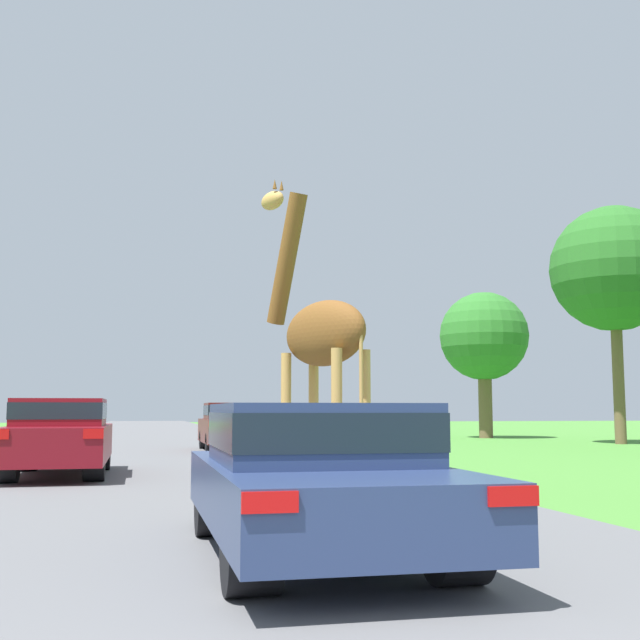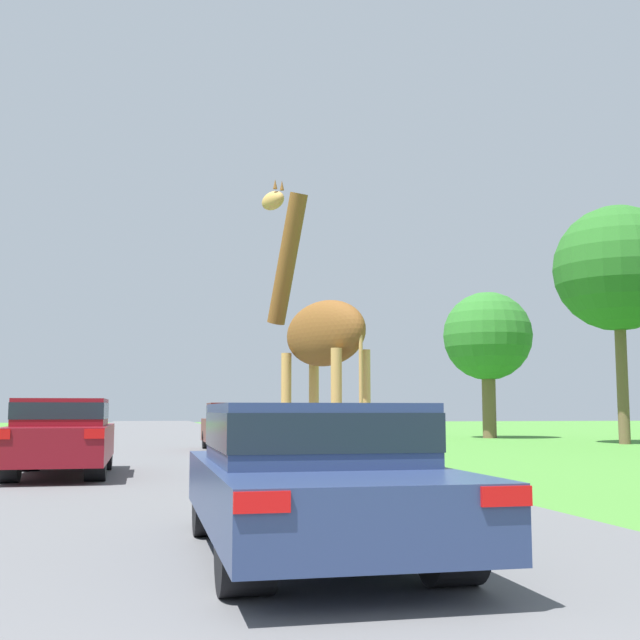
{
  "view_description": "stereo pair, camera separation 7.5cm",
  "coord_description": "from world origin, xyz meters",
  "px_view_note": "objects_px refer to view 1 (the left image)",
  "views": [
    {
      "loc": [
        -0.96,
        -1.32,
        1.22
      ],
      "look_at": [
        1.6,
        10.03,
        2.53
      ],
      "focal_mm": 45.0,
      "sensor_mm": 36.0,
      "label": 1
    },
    {
      "loc": [
        -0.89,
        -1.34,
        1.22
      ],
      "look_at": [
        1.6,
        10.03,
        2.53
      ],
      "focal_mm": 45.0,
      "sensor_mm": 36.0,
      "label": 2
    }
  ],
  "objects_px": {
    "car_lead_maroon": "(316,473)",
    "car_queue_left": "(60,434)",
    "tree_right_cluster": "(614,269)",
    "car_queue_right": "(232,425)",
    "tree_mid_field": "(484,337)",
    "giraffe_near_road": "(318,333)"
  },
  "relations": [
    {
      "from": "car_queue_left",
      "to": "tree_mid_field",
      "type": "xyz_separation_m",
      "value": [
        16.21,
        16.95,
        3.64
      ]
    },
    {
      "from": "tree_right_cluster",
      "to": "car_lead_maroon",
      "type": "bearing_deg",
      "value": -128.79
    },
    {
      "from": "giraffe_near_road",
      "to": "tree_mid_field",
      "type": "height_order",
      "value": "tree_mid_field"
    },
    {
      "from": "giraffe_near_road",
      "to": "tree_right_cluster",
      "type": "relative_size",
      "value": 0.57
    },
    {
      "from": "car_lead_maroon",
      "to": "car_queue_left",
      "type": "xyz_separation_m",
      "value": [
        -2.89,
        9.06,
        0.07
      ]
    },
    {
      "from": "tree_right_cluster",
      "to": "car_queue_right",
      "type": "bearing_deg",
      "value": -174.56
    },
    {
      "from": "car_lead_maroon",
      "to": "tree_right_cluster",
      "type": "xyz_separation_m",
      "value": [
        15.45,
        19.22,
        5.66
      ]
    },
    {
      "from": "tree_right_cluster",
      "to": "tree_mid_field",
      "type": "bearing_deg",
      "value": 107.46
    },
    {
      "from": "car_queue_left",
      "to": "tree_mid_field",
      "type": "distance_m",
      "value": 23.73
    },
    {
      "from": "giraffe_near_road",
      "to": "car_queue_right",
      "type": "distance_m",
      "value": 13.18
    },
    {
      "from": "giraffe_near_road",
      "to": "tree_right_cluster",
      "type": "height_order",
      "value": "tree_right_cluster"
    },
    {
      "from": "car_queue_left",
      "to": "tree_mid_field",
      "type": "bearing_deg",
      "value": 46.27
    },
    {
      "from": "tree_right_cluster",
      "to": "car_queue_left",
      "type": "bearing_deg",
      "value": -151.0
    },
    {
      "from": "car_queue_left",
      "to": "tree_right_cluster",
      "type": "bearing_deg",
      "value": 29.0
    },
    {
      "from": "giraffe_near_road",
      "to": "car_queue_right",
      "type": "bearing_deg",
      "value": 65.17
    },
    {
      "from": "car_lead_maroon",
      "to": "tree_mid_field",
      "type": "xyz_separation_m",
      "value": [
        13.32,
        26.0,
        3.71
      ]
    },
    {
      "from": "car_lead_maroon",
      "to": "car_queue_left",
      "type": "relative_size",
      "value": 0.97
    },
    {
      "from": "car_queue_right",
      "to": "car_queue_left",
      "type": "height_order",
      "value": "car_queue_right"
    },
    {
      "from": "car_lead_maroon",
      "to": "car_queue_right",
      "type": "height_order",
      "value": "car_queue_right"
    },
    {
      "from": "tree_right_cluster",
      "to": "tree_mid_field",
      "type": "xyz_separation_m",
      "value": [
        -2.13,
        6.78,
        -1.95
      ]
    },
    {
      "from": "car_lead_maroon",
      "to": "giraffe_near_road",
      "type": "bearing_deg",
      "value": 77.15
    },
    {
      "from": "car_queue_right",
      "to": "car_queue_left",
      "type": "distance_m",
      "value": 9.77
    }
  ]
}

